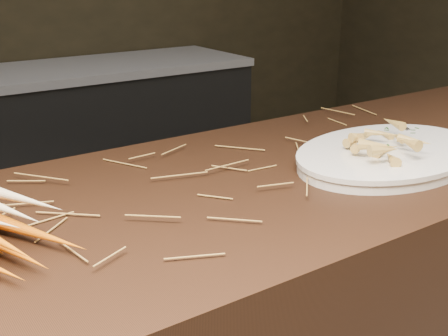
% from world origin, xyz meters
% --- Properties ---
extents(back_counter, '(1.82, 0.62, 0.84)m').
position_xyz_m(back_counter, '(0.30, 2.18, 0.42)').
color(back_counter, black).
rests_on(back_counter, ground).
extents(straw_bedding, '(1.40, 0.60, 0.02)m').
position_xyz_m(straw_bedding, '(0.00, 0.30, 0.91)').
color(straw_bedding, olive).
rests_on(straw_bedding, main_counter).
extents(serving_platter, '(0.52, 0.37, 0.03)m').
position_xyz_m(serving_platter, '(0.33, 0.21, 0.91)').
color(serving_platter, white).
rests_on(serving_platter, main_counter).
extents(roasted_veg_heap, '(0.26, 0.20, 0.05)m').
position_xyz_m(roasted_veg_heap, '(0.33, 0.21, 0.95)').
color(roasted_veg_heap, '#B79041').
rests_on(roasted_veg_heap, serving_platter).
extents(serving_fork, '(0.10, 0.17, 0.00)m').
position_xyz_m(serving_fork, '(0.51, 0.21, 0.93)').
color(serving_fork, silver).
rests_on(serving_fork, serving_platter).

